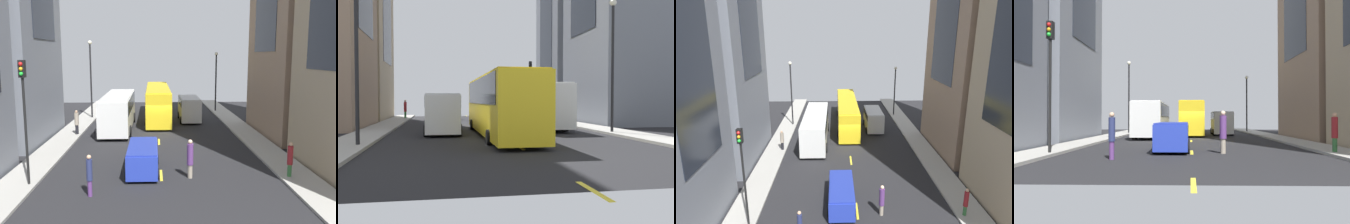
# 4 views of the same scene
# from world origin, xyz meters

# --- Properties ---
(ground_plane) EXTENTS (42.15, 42.15, 0.00)m
(ground_plane) POSITION_xyz_m (0.00, 0.00, 0.00)
(ground_plane) COLOR black
(sidewalk_west) EXTENTS (2.24, 44.00, 0.15)m
(sidewalk_west) POSITION_xyz_m (-7.95, 0.00, 0.07)
(sidewalk_west) COLOR #9E9B93
(sidewalk_west) RESTS_ON ground
(sidewalk_east) EXTENTS (2.24, 44.00, 0.15)m
(sidewalk_east) POSITION_xyz_m (7.95, 0.00, 0.07)
(sidewalk_east) COLOR #9E9B93
(sidewalk_east) RESTS_ON ground
(lane_stripe_1) EXTENTS (0.16, 2.00, 0.01)m
(lane_stripe_1) POSITION_xyz_m (0.00, -12.60, 0.01)
(lane_stripe_1) COLOR yellow
(lane_stripe_1) RESTS_ON ground
(lane_stripe_2) EXTENTS (0.16, 2.00, 0.01)m
(lane_stripe_2) POSITION_xyz_m (0.00, -4.20, 0.01)
(lane_stripe_2) COLOR yellow
(lane_stripe_2) RESTS_ON ground
(lane_stripe_3) EXTENTS (0.16, 2.00, 0.01)m
(lane_stripe_3) POSITION_xyz_m (0.00, 4.20, 0.01)
(lane_stripe_3) COLOR yellow
(lane_stripe_3) RESTS_ON ground
(lane_stripe_4) EXTENTS (0.16, 2.00, 0.01)m
(lane_stripe_4) POSITION_xyz_m (0.00, 12.60, 0.01)
(lane_stripe_4) COLOR yellow
(lane_stripe_4) RESTS_ON ground
(lane_stripe_5) EXTENTS (0.16, 2.00, 0.01)m
(lane_stripe_5) POSITION_xyz_m (0.00, 21.00, 0.01)
(lane_stripe_5) COLOR yellow
(lane_stripe_5) RESTS_ON ground
(city_bus_white) EXTENTS (2.80, 11.02, 3.35)m
(city_bus_white) POSITION_xyz_m (-3.80, 1.29, 2.01)
(city_bus_white) COLOR silver
(city_bus_white) RESTS_ON ground
(streetcar_yellow) EXTENTS (2.70, 14.87, 3.59)m
(streetcar_yellow) POSITION_xyz_m (0.05, 6.97, 2.13)
(streetcar_yellow) COLOR yellow
(streetcar_yellow) RESTS_ON ground
(delivery_van_white) EXTENTS (2.25, 5.33, 2.58)m
(delivery_van_white) POSITION_xyz_m (3.43, 5.36, 1.51)
(delivery_van_white) COLOR white
(delivery_van_white) RESTS_ON ground
(car_blue_0) EXTENTS (1.96, 4.80, 1.63)m
(car_blue_0) POSITION_xyz_m (-1.10, -11.75, 0.97)
(car_blue_0) COLOR #2338AD
(car_blue_0) RESTS_ON ground
(pedestrian_crossing_mid) EXTENTS (0.37, 0.37, 2.29)m
(pedestrian_crossing_mid) POSITION_xyz_m (1.67, -13.10, 1.21)
(pedestrian_crossing_mid) COLOR gray
(pedestrian_crossing_mid) RESTS_ON ground
(pedestrian_crossing_near) EXTENTS (0.31, 0.31, 2.03)m
(pedestrian_crossing_near) POSITION_xyz_m (7.38, -13.50, 1.24)
(pedestrian_crossing_near) COLOR #336B38
(pedestrian_crossing_near) RESTS_ON ground
(pedestrian_walking_far) EXTENTS (0.38, 0.38, 2.12)m
(pedestrian_walking_far) POSITION_xyz_m (-7.21, -1.59, 1.27)
(pedestrian_walking_far) COLOR black
(pedestrian_walking_far) RESTS_ON ground
(traffic_light_near_corner) EXTENTS (0.32, 0.44, 6.68)m
(traffic_light_near_corner) POSITION_xyz_m (-7.23, -14.17, 4.73)
(traffic_light_near_corner) COLOR black
(traffic_light_near_corner) RESTS_ON ground
(streetlamp_near) EXTENTS (0.44, 0.44, 7.27)m
(streetlamp_near) POSITION_xyz_m (7.33, 11.51, 4.59)
(streetlamp_near) COLOR black
(streetlamp_near) RESTS_ON ground
(streetlamp_far) EXTENTS (0.44, 0.44, 8.48)m
(streetlamp_far) POSITION_xyz_m (-7.33, 7.15, 5.23)
(streetlamp_far) COLOR black
(streetlamp_far) RESTS_ON ground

